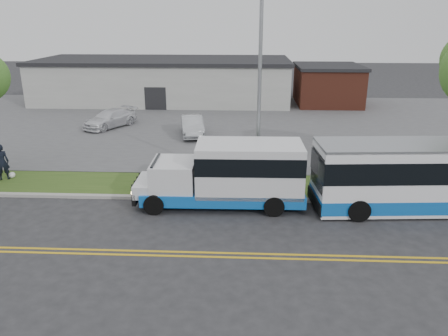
# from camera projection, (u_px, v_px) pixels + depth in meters

# --- Properties ---
(ground) EXTENTS (140.00, 140.00, 0.00)m
(ground) POSITION_uv_depth(u_px,v_px,m) (192.00, 209.00, 19.86)
(ground) COLOR #28282B
(ground) RESTS_ON ground
(lane_line_north) EXTENTS (70.00, 0.12, 0.01)m
(lane_line_north) POSITION_uv_depth(u_px,v_px,m) (180.00, 252.00, 16.22)
(lane_line_north) COLOR gold
(lane_line_north) RESTS_ON ground
(lane_line_south) EXTENTS (70.00, 0.12, 0.01)m
(lane_line_south) POSITION_uv_depth(u_px,v_px,m) (179.00, 256.00, 15.94)
(lane_line_south) COLOR gold
(lane_line_south) RESTS_ON ground
(curb) EXTENTS (80.00, 0.30, 0.15)m
(curb) POSITION_uv_depth(u_px,v_px,m) (195.00, 198.00, 20.87)
(curb) COLOR #9E9B93
(curb) RESTS_ON ground
(verge) EXTENTS (80.00, 3.30, 0.10)m
(verge) POSITION_uv_depth(u_px,v_px,m) (199.00, 185.00, 22.58)
(verge) COLOR #2F4D19
(verge) RESTS_ON ground
(parking_lot) EXTENTS (80.00, 25.00, 0.10)m
(parking_lot) POSITION_uv_depth(u_px,v_px,m) (216.00, 123.00, 35.90)
(parking_lot) COLOR #4C4C4F
(parking_lot) RESTS_ON ground
(commercial_building) EXTENTS (25.40, 10.40, 4.35)m
(commercial_building) POSITION_uv_depth(u_px,v_px,m) (164.00, 80.00, 44.92)
(commercial_building) COLOR #9E9E99
(commercial_building) RESTS_ON ground
(brick_wing) EXTENTS (6.30, 7.30, 3.90)m
(brick_wing) POSITION_uv_depth(u_px,v_px,m) (328.00, 85.00, 43.30)
(brick_wing) COLOR brown
(brick_wing) RESTS_ON ground
(streetlight_near) EXTENTS (0.35, 1.53, 9.50)m
(streetlight_near) POSITION_uv_depth(u_px,v_px,m) (260.00, 85.00, 20.60)
(streetlight_near) COLOR gray
(streetlight_near) RESTS_ON verge
(shuttle_bus) EXTENTS (7.79, 2.73, 2.96)m
(shuttle_bus) POSITION_uv_depth(u_px,v_px,m) (232.00, 173.00, 19.84)
(shuttle_bus) COLOR #1059B2
(shuttle_bus) RESTS_ON ground
(transit_bus) EXTENTS (11.34, 3.35, 3.10)m
(transit_bus) POSITION_uv_depth(u_px,v_px,m) (440.00, 176.00, 19.41)
(transit_bus) COLOR white
(transit_bus) RESTS_ON ground
(pedestrian) EXTENTS (0.84, 0.72, 1.95)m
(pedestrian) POSITION_uv_depth(u_px,v_px,m) (2.00, 162.00, 22.94)
(pedestrian) COLOR black
(pedestrian) RESTS_ON verge
(parked_car_a) EXTENTS (2.28, 4.55, 1.43)m
(parked_car_a) POSITION_uv_depth(u_px,v_px,m) (192.00, 126.00, 31.78)
(parked_car_a) COLOR #A7AAAE
(parked_car_a) RESTS_ON parking_lot
(parked_car_b) EXTENTS (4.00, 4.97, 1.35)m
(parked_car_b) POSITION_uv_depth(u_px,v_px,m) (110.00, 119.00, 34.19)
(parked_car_b) COLOR silver
(parked_car_b) RESTS_ON parking_lot
(grocery_bag_right) EXTENTS (0.32, 0.32, 0.32)m
(grocery_bag_right) POSITION_uv_depth(u_px,v_px,m) (12.00, 175.00, 23.43)
(grocery_bag_right) COLOR white
(grocery_bag_right) RESTS_ON verge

